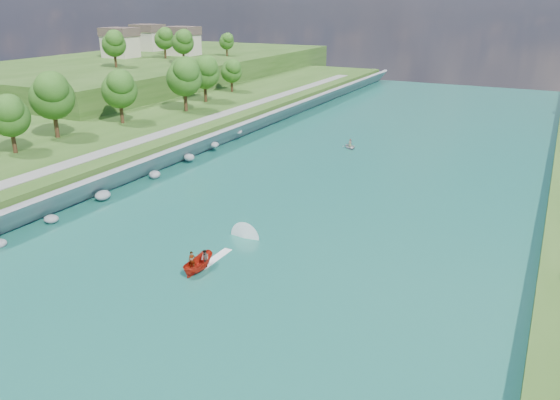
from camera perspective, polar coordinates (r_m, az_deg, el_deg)
The scene contains 10 objects.
ground at distance 52.49m, azimuth -7.28°, elevation -8.30°, with size 260.00×260.00×0.00m, color #2D5119.
river_water at distance 68.28m, azimuth 2.11°, elevation -1.17°, with size 55.00×240.00×0.10m, color #175A4F.
berm_west at distance 98.73m, azimuth -25.27°, elevation 4.68°, with size 45.00×240.00×3.50m, color #2D5119.
ridge_west at distance 173.08m, azimuth -12.61°, elevation 12.94°, with size 60.00×120.00×9.00m, color #2D5119.
riprap_bank at distance 80.83m, azimuth -14.97°, elevation 2.88°, with size 4.78×236.00×4.27m.
riverside_path at distance 85.39m, azimuth -18.09°, elevation 4.70°, with size 3.00×200.00×0.10m, color gray.
ridge_houses at distance 180.03m, azimuth -13.38°, elevation 15.97°, with size 29.50×29.50×8.40m.
trees_ridge at distance 155.69m, azimuth -12.03°, elevation 15.75°, with size 19.46×43.20×10.58m.
motorboat at distance 54.82m, azimuth -7.68°, elevation -6.06°, with size 3.60×18.91×2.13m.
raft at distance 98.11m, azimuth 7.33°, elevation 5.61°, with size 3.80×4.07×1.62m.
Camera 1 is at (26.67, -37.75, 24.88)m, focal length 35.00 mm.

